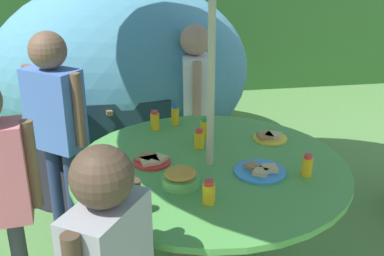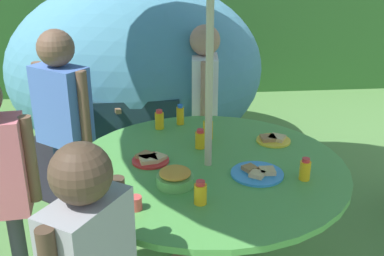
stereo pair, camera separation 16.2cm
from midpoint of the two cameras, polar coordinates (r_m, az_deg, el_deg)
hedge_backdrop at (r=5.83m, az=-1.80°, el=14.17°), size 9.00×0.70×1.91m
garden_table at (r=2.42m, az=3.86°, el=-7.34°), size 1.40×1.40×0.71m
wooden_chair at (r=3.55m, az=-4.97°, el=2.09°), size 0.63×0.62×0.96m
dome_tent at (r=3.96m, az=-5.68°, el=6.99°), size 2.19×2.19×1.49m
child_in_white_shirt at (r=3.29m, az=2.95°, el=4.84°), size 0.21×0.42×1.23m
child_in_blue_shirt at (r=2.91m, az=-14.06°, el=2.58°), size 0.38×0.35×1.29m
snack_bowl at (r=2.15m, az=0.10°, el=-6.09°), size 0.17×0.17×0.08m
plate_mid_right at (r=2.28m, az=10.05°, el=-5.47°), size 0.25×0.25×0.03m
plate_front_edge at (r=2.38m, az=-3.17°, el=-3.85°), size 0.19×0.19×0.03m
plate_back_edge at (r=2.66m, az=11.61°, el=-1.40°), size 0.19×0.19×0.03m
juice_bottle_near_left at (r=2.52m, az=2.85°, el=-1.41°), size 0.06×0.06×0.11m
juice_bottle_near_right at (r=2.77m, az=-2.33°, el=0.98°), size 0.05×0.05×0.12m
juice_bottle_far_left at (r=2.21m, az=-11.31°, el=-5.23°), size 0.05×0.05×0.12m
juice_bottle_far_right at (r=2.27m, az=15.65°, el=-4.95°), size 0.05×0.05×0.11m
juice_bottle_center_front at (r=2.84m, az=0.19°, el=1.57°), size 0.05×0.05×0.13m
juice_bottle_center_back at (r=2.01m, az=3.37°, el=-7.98°), size 0.06×0.06×0.11m
juice_bottle_mid_left at (r=2.63m, az=3.73°, el=-0.18°), size 0.06×0.06×0.12m
cup_near at (r=1.98m, az=-4.58°, el=-9.17°), size 0.06×0.06×0.06m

